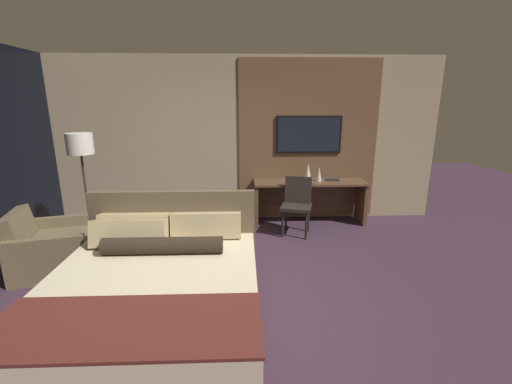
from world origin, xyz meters
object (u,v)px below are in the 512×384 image
armchair_by_window (52,249)px  bed (155,296)px  tv (309,134)px  vase_short (319,174)px  desk (309,194)px  vase_tall (308,172)px  desk_chair (297,200)px  book (333,179)px  floor_lamp (81,153)px

armchair_by_window → bed: bearing=-142.9°
tv → vase_short: 0.70m
vase_short → desk: bearing=174.0°
bed → armchair_by_window: (-1.59, 1.26, -0.08)m
desk → vase_tall: (-0.02, 0.05, 0.38)m
bed → desk: bearing=55.8°
tv → vase_tall: tv is taller
desk_chair → armchair_by_window: bearing=-145.2°
armchair_by_window → book: size_ratio=4.25×
tv → vase_short: tv is taller
armchair_by_window → vase_tall: 3.94m
armchair_by_window → book: bearing=-82.1°
tv → armchair_by_window: size_ratio=1.04×
armchair_by_window → vase_short: 4.07m
vase_tall → vase_short: 0.19m
desk → vase_tall: bearing=113.8°
vase_tall → book: 0.46m
bed → desk: 3.47m
tv → vase_tall: 0.64m
tv → armchair_by_window: tv is taller
desk_chair → vase_tall: vase_tall is taller
vase_short → book: size_ratio=0.97×
bed → book: 3.76m
armchair_by_window → desk_chair: bearing=-85.8°
armchair_by_window → floor_lamp: size_ratio=0.65×
desk_chair → vase_short: size_ratio=3.68×
armchair_by_window → vase_short: (3.69, 1.59, 0.60)m
bed → floor_lamp: size_ratio=1.28×
book → desk: bearing=-175.1°
desk_chair → desk: bearing=76.5°
bed → desk_chair: 2.90m
book → vase_short: bearing=-168.7°
desk_chair → tv: bearing=84.6°
vase_short → book: vase_short is taller
bed → tv: size_ratio=1.87×
bed → floor_lamp: (-1.36, 1.86, 1.04)m
vase_tall → desk: bearing=-66.2°
vase_tall → vase_short: (0.18, -0.07, -0.02)m
vase_short → desk_chair: bearing=-132.3°
desk_chair → book: 0.91m
armchair_by_window → book: 4.31m
bed → desk: bed is taller
armchair_by_window → tv: bearing=-77.3°
armchair_by_window → book: (3.96, 1.64, 0.49)m
floor_lamp → vase_short: bearing=15.9°
tv → vase_short: (0.16, -0.24, -0.64)m
bed → vase_tall: bed is taller
bed → desk_chair: bed is taller
vase_tall → armchair_by_window: bearing=-154.7°
desk_chair → book: size_ratio=3.56×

